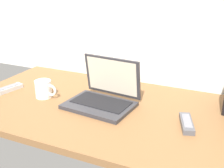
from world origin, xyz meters
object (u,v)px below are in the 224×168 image
object	(u,v)px
laptop	(104,95)
coffee_mug	(44,89)
remote_control_near	(8,89)
remote_control_far	(187,123)

from	to	relation	value
laptop	coffee_mug	bearing A→B (deg)	-170.58
remote_control_near	remote_control_far	bearing A→B (deg)	0.88
laptop	coffee_mug	distance (m)	0.32
laptop	coffee_mug	size ratio (longest dim) A/B	2.79
laptop	remote_control_near	bearing A→B (deg)	-173.14
laptop	remote_control_near	size ratio (longest dim) A/B	1.99
remote_control_near	remote_control_far	distance (m)	0.95
coffee_mug	remote_control_far	bearing A→B (deg)	0.10
coffee_mug	remote_control_far	xyz separation A→B (m)	(0.72, 0.00, -0.03)
remote_control_far	laptop	bearing A→B (deg)	172.89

